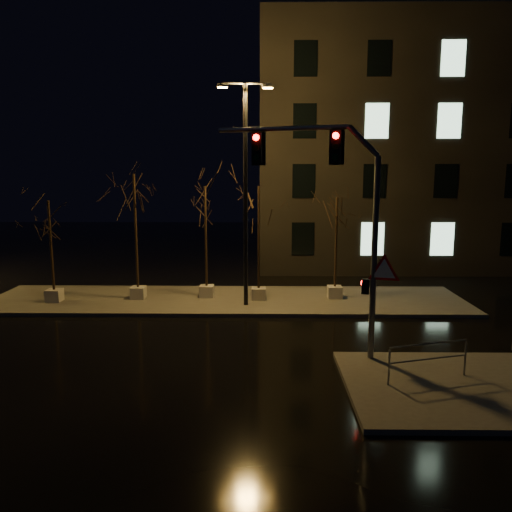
{
  "coord_description": "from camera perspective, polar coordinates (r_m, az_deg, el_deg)",
  "views": [
    {
      "loc": [
        1.7,
        -16.58,
        5.88
      ],
      "look_at": [
        1.43,
        2.16,
        2.8
      ],
      "focal_mm": 35.0,
      "sensor_mm": 36.0,
      "label": 1
    }
  ],
  "objects": [
    {
      "name": "ground",
      "position": [
        17.67,
        -4.82,
        -10.14
      ],
      "size": [
        90.0,
        90.0,
        0.0
      ],
      "primitive_type": "plane",
      "color": "black",
      "rests_on": "ground"
    },
    {
      "name": "median",
      "position": [
        23.38,
        -3.38,
        -5.07
      ],
      "size": [
        22.0,
        5.0,
        0.15
      ],
      "primitive_type": "cube",
      "color": "#484641",
      "rests_on": "ground"
    },
    {
      "name": "sidewalk_corner",
      "position": [
        15.44,
        23.51,
        -13.56
      ],
      "size": [
        7.0,
        5.0,
        0.15
      ],
      "primitive_type": "cube",
      "color": "#484641",
      "rests_on": "ground"
    },
    {
      "name": "building",
      "position": [
        36.74,
        20.8,
        11.26
      ],
      "size": [
        25.0,
        12.0,
        15.0
      ],
      "primitive_type": "cube",
      "color": "black",
      "rests_on": "ground"
    },
    {
      "name": "tree_0",
      "position": [
        24.07,
        -22.53,
        3.47
      ],
      "size": [
        1.8,
        1.8,
        4.7
      ],
      "color": "#AAA79F",
      "rests_on": "median"
    },
    {
      "name": "tree_1",
      "position": [
        23.38,
        -13.69,
        6.01
      ],
      "size": [
        1.8,
        1.8,
        5.91
      ],
      "color": "#AAA79F",
      "rests_on": "median"
    },
    {
      "name": "tree_2",
      "position": [
        23.12,
        -5.81,
        5.1
      ],
      "size": [
        1.8,
        1.8,
        5.33
      ],
      "color": "#AAA79F",
      "rests_on": "median"
    },
    {
      "name": "tree_3",
      "position": [
        22.53,
        0.31,
        5.08
      ],
      "size": [
        1.8,
        1.8,
        5.35
      ],
      "color": "#AAA79F",
      "rests_on": "median"
    },
    {
      "name": "tree_4",
      "position": [
        23.18,
        9.19,
        4.07
      ],
      "size": [
        1.8,
        1.8,
        4.81
      ],
      "color": "#AAA79F",
      "rests_on": "median"
    },
    {
      "name": "traffic_signal_mast",
      "position": [
        15.61,
        9.27,
        5.54
      ],
      "size": [
        5.66,
        1.84,
        7.2
      ],
      "rotation": [
        0.0,
        0.0,
        -0.29
      ],
      "color": "slate",
      "rests_on": "sidewalk_corner"
    },
    {
      "name": "streetlight_main",
      "position": [
        21.53,
        -1.21,
        8.67
      ],
      "size": [
        2.38,
        0.46,
        9.5
      ],
      "rotation": [
        0.0,
        0.0,
        0.08
      ],
      "color": "black",
      "rests_on": "median"
    },
    {
      "name": "guard_rail_a",
      "position": [
        15.02,
        19.1,
        -10.74
      ],
      "size": [
        2.41,
        0.77,
        1.09
      ],
      "rotation": [
        0.0,
        0.0,
        0.29
      ],
      "color": "slate",
      "rests_on": "sidewalk_corner"
    }
  ]
}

